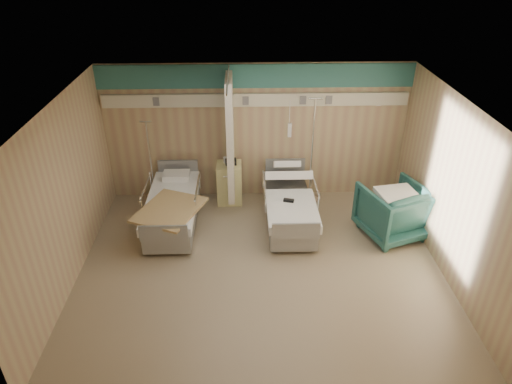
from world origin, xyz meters
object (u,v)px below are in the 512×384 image
iv_stand_right (310,181)px  iv_stand_left (154,189)px  bed_right (289,210)px  visitor_armchair (393,211)px  bedside_cabinet (230,183)px  bed_left (173,212)px

iv_stand_right → iv_stand_left: size_ratio=1.21×
bed_right → iv_stand_left: 2.79m
visitor_armchair → iv_stand_left: (-4.53, 1.17, -0.12)m
bedside_cabinet → iv_stand_right: size_ratio=0.38×
visitor_armchair → iv_stand_right: size_ratio=0.49×
visitor_armchair → iv_stand_left: 4.68m
visitor_armchair → iv_stand_left: size_ratio=0.59×
visitor_armchair → bed_left: bearing=-25.3°
iv_stand_right → visitor_armchair: bearing=-42.8°
bed_left → bedside_cabinet: bearing=40.6°
bed_left → iv_stand_left: size_ratio=1.18×
bed_right → bedside_cabinet: size_ratio=2.54×
bed_left → iv_stand_right: (2.70, 0.87, 0.14)m
bed_right → bed_left: size_ratio=1.00×
bed_right → iv_stand_right: size_ratio=0.97×
bed_left → visitor_armchair: size_ratio=1.99×
bed_right → iv_stand_right: 1.01m
iv_stand_right → bed_left: bearing=-162.2°
bed_right → iv_stand_left: (-2.68, 0.78, 0.06)m
bedside_cabinet → iv_stand_left: 1.54m
bedside_cabinet → visitor_armchair: bearing=-23.2°
bedside_cabinet → iv_stand_right: 1.65m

